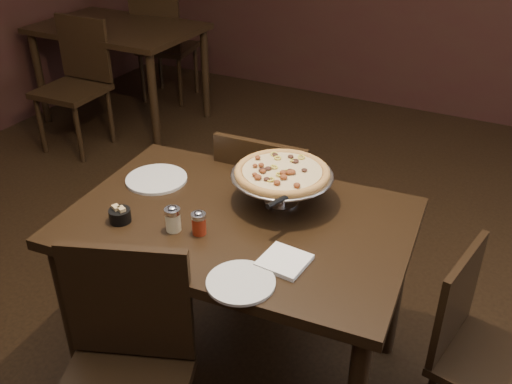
% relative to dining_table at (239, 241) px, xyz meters
% --- Properties ---
extents(room, '(6.04, 7.04, 2.84)m').
position_rel_dining_table_xyz_m(room, '(0.00, -0.03, 0.70)').
color(room, black).
rests_on(room, ground).
extents(dining_table, '(1.37, 0.97, 0.81)m').
position_rel_dining_table_xyz_m(dining_table, '(0.00, 0.00, 0.00)').
color(dining_table, black).
rests_on(dining_table, ground).
extents(background_table, '(1.31, 0.87, 0.82)m').
position_rel_dining_table_xyz_m(background_table, '(-2.26, 2.05, 0.01)').
color(background_table, black).
rests_on(background_table, ground).
extents(pizza_stand, '(0.40, 0.40, 0.17)m').
position_rel_dining_table_xyz_m(pizza_stand, '(0.10, 0.18, 0.24)').
color(pizza_stand, '#BBBCC3').
rests_on(pizza_stand, dining_table).
extents(parmesan_shaker, '(0.06, 0.06, 0.10)m').
position_rel_dining_table_xyz_m(parmesan_shaker, '(-0.17, -0.18, 0.16)').
color(parmesan_shaker, '#EFE9BA').
rests_on(parmesan_shaker, dining_table).
extents(pepper_flake_shaker, '(0.05, 0.05, 0.10)m').
position_rel_dining_table_xyz_m(pepper_flake_shaker, '(-0.08, -0.16, 0.15)').
color(pepper_flake_shaker, maroon).
rests_on(pepper_flake_shaker, dining_table).
extents(packet_caddy, '(0.08, 0.08, 0.06)m').
position_rel_dining_table_xyz_m(packet_caddy, '(-0.39, -0.23, 0.13)').
color(packet_caddy, black).
rests_on(packet_caddy, dining_table).
extents(napkin_stack, '(0.17, 0.17, 0.02)m').
position_rel_dining_table_xyz_m(napkin_stack, '(0.27, -0.17, 0.12)').
color(napkin_stack, white).
rests_on(napkin_stack, dining_table).
extents(plate_left, '(0.26, 0.26, 0.01)m').
position_rel_dining_table_xyz_m(plate_left, '(-0.45, 0.09, 0.11)').
color(plate_left, silver).
rests_on(plate_left, dining_table).
extents(plate_near, '(0.23, 0.23, 0.01)m').
position_rel_dining_table_xyz_m(plate_near, '(0.20, -0.34, 0.11)').
color(plate_near, silver).
rests_on(plate_near, dining_table).
extents(serving_spatula, '(0.15, 0.15, 0.03)m').
position_rel_dining_table_xyz_m(serving_spatula, '(0.18, -0.01, 0.24)').
color(serving_spatula, '#BBBCC3').
rests_on(serving_spatula, pizza_stand).
extents(chair_far, '(0.47, 0.47, 0.95)m').
position_rel_dining_table_xyz_m(chair_far, '(-0.12, 0.52, -0.19)').
color(chair_far, black).
rests_on(chair_far, ground).
extents(chair_near, '(0.57, 0.57, 0.94)m').
position_rel_dining_table_xyz_m(chair_near, '(-0.11, -0.61, -0.19)').
color(chair_near, black).
rests_on(chair_near, ground).
extents(chair_side, '(0.44, 0.44, 0.82)m').
position_rel_dining_table_xyz_m(chair_side, '(0.93, 0.14, -0.26)').
color(chair_side, black).
rests_on(chair_side, ground).
extents(bg_chair_far, '(0.54, 0.54, 1.00)m').
position_rel_dining_table_xyz_m(bg_chair_far, '(-2.22, 2.59, -0.16)').
color(bg_chair_far, black).
rests_on(bg_chair_far, ground).
extents(bg_chair_near, '(0.47, 0.47, 0.99)m').
position_rel_dining_table_xyz_m(bg_chair_near, '(-2.25, 1.49, -0.17)').
color(bg_chair_near, black).
rests_on(bg_chair_near, ground).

